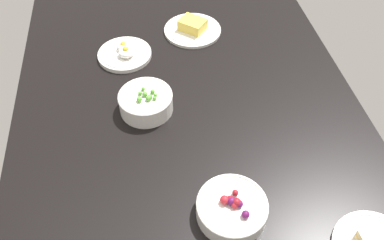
# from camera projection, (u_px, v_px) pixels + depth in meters

# --- Properties ---
(dining_table) EXTENTS (1.51, 1.01, 0.04)m
(dining_table) POSITION_uv_depth(u_px,v_px,m) (192.00, 129.00, 1.12)
(dining_table) COLOR black
(dining_table) RESTS_ON ground
(plate_cheese) EXTENTS (0.20, 0.20, 0.05)m
(plate_cheese) POSITION_uv_depth(u_px,v_px,m) (193.00, 29.00, 1.39)
(plate_cheese) COLOR white
(plate_cheese) RESTS_ON dining_table
(plate_eggs) EXTENTS (0.18, 0.18, 0.05)m
(plate_eggs) POSITION_uv_depth(u_px,v_px,m) (125.00, 53.00, 1.30)
(plate_eggs) COLOR white
(plate_eggs) RESTS_ON dining_table
(bowl_peas) EXTENTS (0.16, 0.16, 0.07)m
(bowl_peas) POSITION_uv_depth(u_px,v_px,m) (146.00, 102.00, 1.12)
(bowl_peas) COLOR white
(bowl_peas) RESTS_ON dining_table
(bowl_berries) EXTENTS (0.17, 0.17, 0.06)m
(bowl_berries) POSITION_uv_depth(u_px,v_px,m) (232.00, 208.00, 0.90)
(bowl_berries) COLOR white
(bowl_berries) RESTS_ON dining_table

